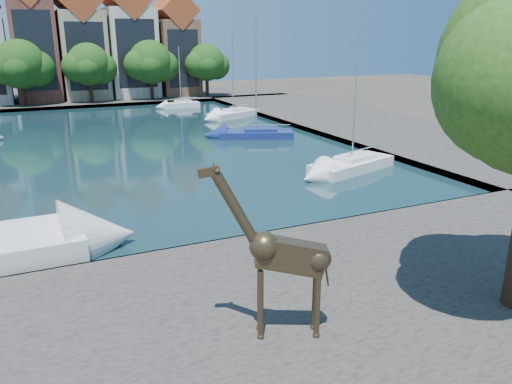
% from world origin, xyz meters
% --- Properties ---
extents(ground, '(160.00, 160.00, 0.00)m').
position_xyz_m(ground, '(0.00, 0.00, 0.00)').
color(ground, '#38332B').
rests_on(ground, ground).
extents(water_basin, '(38.00, 50.00, 0.08)m').
position_xyz_m(water_basin, '(0.00, 24.00, 0.04)').
color(water_basin, black).
rests_on(water_basin, ground).
extents(near_quay, '(50.00, 14.00, 0.50)m').
position_xyz_m(near_quay, '(0.00, -7.00, 0.25)').
color(near_quay, '#47423E').
rests_on(near_quay, ground).
extents(far_quay, '(60.00, 16.00, 0.50)m').
position_xyz_m(far_quay, '(0.00, 56.00, 0.25)').
color(far_quay, '#47423E').
rests_on(far_quay, ground).
extents(right_quay, '(14.00, 52.00, 0.50)m').
position_xyz_m(right_quay, '(25.00, 24.00, 0.25)').
color(right_quay, '#47423E').
rests_on(right_quay, ground).
extents(townhouse_center, '(5.44, 9.18, 16.93)m').
position_xyz_m(townhouse_center, '(-4.00, 55.99, 8.36)').
color(townhouse_center, brown).
rests_on(townhouse_center, far_quay).
extents(townhouse_east_inner, '(5.94, 9.18, 15.79)m').
position_xyz_m(townhouse_east_inner, '(2.00, 55.99, 7.73)').
color(townhouse_east_inner, tan).
rests_on(townhouse_east_inner, far_quay).
extents(townhouse_east_mid, '(6.43, 9.18, 16.65)m').
position_xyz_m(townhouse_east_mid, '(8.50, 55.99, 8.10)').
color(townhouse_east_mid, beige).
rests_on(townhouse_east_mid, far_quay).
extents(townhouse_east_end, '(5.44, 9.18, 14.43)m').
position_xyz_m(townhouse_east_end, '(15.00, 55.99, 7.11)').
color(townhouse_east_end, brown).
rests_on(townhouse_east_end, far_quay).
extents(far_tree_mid_west, '(7.80, 6.00, 8.00)m').
position_xyz_m(far_tree_mid_west, '(-5.89, 50.49, 5.29)').
color(far_tree_mid_west, '#332114').
rests_on(far_tree_mid_west, far_quay).
extents(far_tree_mid_east, '(7.02, 5.40, 7.52)m').
position_xyz_m(far_tree_mid_east, '(2.10, 50.49, 5.13)').
color(far_tree_mid_east, '#332114').
rests_on(far_tree_mid_east, far_quay).
extents(far_tree_east, '(7.54, 5.80, 7.84)m').
position_xyz_m(far_tree_east, '(10.11, 50.49, 5.24)').
color(far_tree_east, '#332114').
rests_on(far_tree_east, far_quay).
extents(far_tree_far_east, '(6.76, 5.20, 7.36)m').
position_xyz_m(far_tree_far_east, '(18.09, 50.49, 5.08)').
color(far_tree_far_east, '#332114').
rests_on(far_tree_far_east, far_quay).
extents(giraffe_statue, '(3.39, 1.65, 5.03)m').
position_xyz_m(giraffe_statue, '(-0.10, -7.33, 2.97)').
color(giraffe_statue, '#3D301E').
rests_on(giraffe_statue, near_quay).
extents(sailboat_right_a, '(6.95, 4.18, 10.49)m').
position_xyz_m(sailboat_right_a, '(13.48, 8.45, 0.62)').
color(sailboat_right_a, white).
rests_on(sailboat_right_a, water_basin).
extents(sailboat_right_b, '(6.90, 4.54, 10.30)m').
position_xyz_m(sailboat_right_b, '(12.42, 21.55, 0.55)').
color(sailboat_right_b, navy).
rests_on(sailboat_right_b, water_basin).
extents(sailboat_right_c, '(6.55, 4.51, 8.90)m').
position_xyz_m(sailboat_right_c, '(15.00, 33.26, 0.59)').
color(sailboat_right_c, white).
rests_on(sailboat_right_c, water_basin).
extents(sailboat_right_d, '(4.60, 1.62, 7.51)m').
position_xyz_m(sailboat_right_d, '(12.00, 43.52, 0.58)').
color(sailboat_right_d, white).
rests_on(sailboat_right_d, water_basin).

